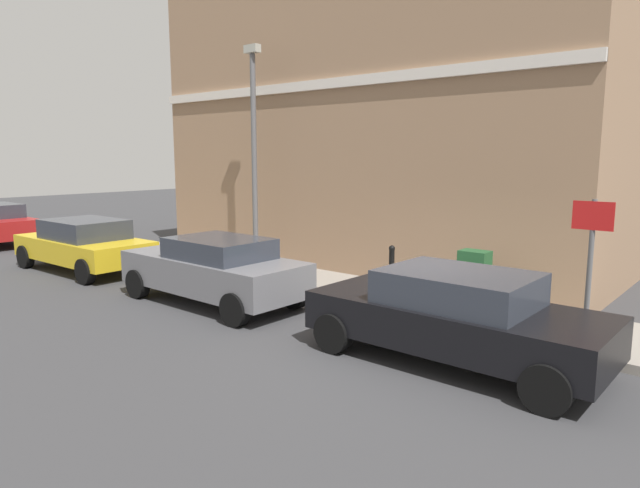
{
  "coord_description": "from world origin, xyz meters",
  "views": [
    {
      "loc": [
        -7.83,
        -4.7,
        3.11
      ],
      "look_at": [
        1.37,
        3.04,
        1.2
      ],
      "focal_mm": 31.43,
      "sensor_mm": 36.0,
      "label": 1
    }
  ],
  "objects_px": {
    "street_sign": "(591,250)",
    "lamppost": "(254,148)",
    "car_grey": "(214,269)",
    "car_black": "(455,315)",
    "utility_cabinet": "(474,282)",
    "car_yellow": "(84,244)",
    "bollard_near_cabinet": "(392,267)"
  },
  "relations": [
    {
      "from": "street_sign",
      "to": "lamppost",
      "type": "height_order",
      "value": "lamppost"
    },
    {
      "from": "car_grey",
      "to": "street_sign",
      "type": "bearing_deg",
      "value": -165.17
    },
    {
      "from": "car_black",
      "to": "utility_cabinet",
      "type": "distance_m",
      "value": 2.64
    },
    {
      "from": "car_yellow",
      "to": "lamppost",
      "type": "relative_size",
      "value": 0.76
    },
    {
      "from": "lamppost",
      "to": "street_sign",
      "type": "bearing_deg",
      "value": -96.66
    },
    {
      "from": "car_black",
      "to": "utility_cabinet",
      "type": "relative_size",
      "value": 3.85
    },
    {
      "from": "car_yellow",
      "to": "bollard_near_cabinet",
      "type": "bearing_deg",
      "value": -162.09
    },
    {
      "from": "car_black",
      "to": "lamppost",
      "type": "xyz_separation_m",
      "value": [
        2.65,
        7.13,
        2.56
      ]
    },
    {
      "from": "car_grey",
      "to": "street_sign",
      "type": "height_order",
      "value": "street_sign"
    },
    {
      "from": "car_black",
      "to": "street_sign",
      "type": "bearing_deg",
      "value": -129.91
    },
    {
      "from": "car_grey",
      "to": "bollard_near_cabinet",
      "type": "xyz_separation_m",
      "value": [
        2.72,
        -2.65,
        -0.05
      ]
    },
    {
      "from": "car_yellow",
      "to": "utility_cabinet",
      "type": "distance_m",
      "value": 10.35
    },
    {
      "from": "street_sign",
      "to": "utility_cabinet",
      "type": "bearing_deg",
      "value": 69.57
    },
    {
      "from": "lamppost",
      "to": "bollard_near_cabinet",
      "type": "bearing_deg",
      "value": -90.71
    },
    {
      "from": "car_grey",
      "to": "utility_cabinet",
      "type": "bearing_deg",
      "value": -150.02
    },
    {
      "from": "car_yellow",
      "to": "street_sign",
      "type": "bearing_deg",
      "value": -172.63
    },
    {
      "from": "car_yellow",
      "to": "lamppost",
      "type": "bearing_deg",
      "value": -143.93
    },
    {
      "from": "car_black",
      "to": "bollard_near_cabinet",
      "type": "relative_size",
      "value": 4.26
    },
    {
      "from": "bollard_near_cabinet",
      "to": "car_black",
      "type": "bearing_deg",
      "value": -132.76
    },
    {
      "from": "car_grey",
      "to": "utility_cabinet",
      "type": "xyz_separation_m",
      "value": [
        2.62,
        -4.6,
        -0.07
      ]
    },
    {
      "from": "car_black",
      "to": "lamppost",
      "type": "distance_m",
      "value": 8.02
    },
    {
      "from": "utility_cabinet",
      "to": "car_yellow",
      "type": "bearing_deg",
      "value": 105.04
    },
    {
      "from": "car_grey",
      "to": "utility_cabinet",
      "type": "distance_m",
      "value": 5.3
    },
    {
      "from": "utility_cabinet",
      "to": "bollard_near_cabinet",
      "type": "xyz_separation_m",
      "value": [
        0.1,
        1.95,
        0.02
      ]
    },
    {
      "from": "car_yellow",
      "to": "bollard_near_cabinet",
      "type": "relative_size",
      "value": 4.2
    },
    {
      "from": "car_grey",
      "to": "car_black",
      "type": "bearing_deg",
      "value": -178.41
    },
    {
      "from": "lamppost",
      "to": "car_yellow",
      "type": "bearing_deg",
      "value": 127.24
    },
    {
      "from": "bollard_near_cabinet",
      "to": "street_sign",
      "type": "height_order",
      "value": "street_sign"
    },
    {
      "from": "car_grey",
      "to": "car_yellow",
      "type": "bearing_deg",
      "value": 0.94
    },
    {
      "from": "utility_cabinet",
      "to": "street_sign",
      "type": "relative_size",
      "value": 0.5
    },
    {
      "from": "car_yellow",
      "to": "bollard_near_cabinet",
      "type": "height_order",
      "value": "car_yellow"
    },
    {
      "from": "street_sign",
      "to": "lamppost",
      "type": "relative_size",
      "value": 0.4
    }
  ]
}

